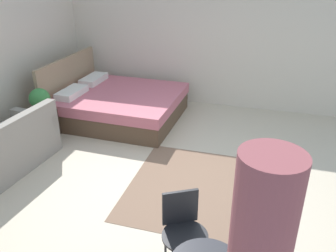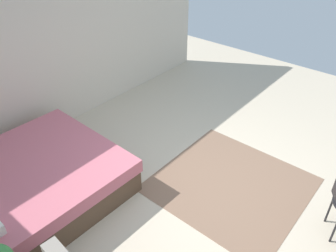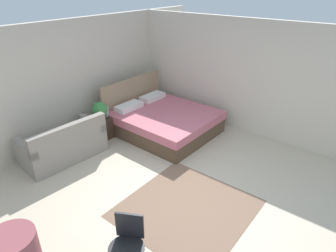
% 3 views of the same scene
% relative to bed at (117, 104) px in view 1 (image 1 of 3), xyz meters
% --- Properties ---
extents(ground_plane, '(9.06, 9.48, 0.02)m').
position_rel_bed_xyz_m(ground_plane, '(-1.75, -1.73, -0.30)').
color(ground_plane, beige).
extents(wall_right, '(0.12, 6.48, 2.57)m').
position_rel_bed_xyz_m(wall_right, '(1.28, -1.73, 1.00)').
color(wall_right, beige).
rests_on(wall_right, ground).
extents(area_rug, '(1.93, 1.88, 0.01)m').
position_rel_bed_xyz_m(area_rug, '(-1.85, -1.99, -0.28)').
color(area_rug, '#7F604C').
rests_on(area_rug, ground).
extents(bed, '(1.98, 2.25, 1.11)m').
position_rel_bed_xyz_m(bed, '(0.00, 0.00, 0.00)').
color(bed, brown).
rests_on(bed, ground).
extents(couch, '(1.65, 0.94, 0.85)m').
position_rel_bed_xyz_m(couch, '(-2.15, 0.81, 0.01)').
color(couch, gray).
rests_on(couch, ground).
extents(nightstand, '(0.42, 0.36, 0.48)m').
position_rel_bed_xyz_m(nightstand, '(-1.05, 0.86, -0.05)').
color(nightstand, '#38281E').
rests_on(nightstand, ground).
extents(potted_plant, '(0.34, 0.34, 0.42)m').
position_rel_bed_xyz_m(potted_plant, '(-1.15, 0.84, 0.43)').
color(potted_plant, '#935B3D').
rests_on(potted_plant, nightstand).
extents(vase, '(0.08, 0.08, 0.22)m').
position_rel_bed_xyz_m(vase, '(-0.93, 0.88, 0.30)').
color(vase, silver).
rests_on(vase, nightstand).
extents(cafe_chair_near_window, '(0.58, 0.58, 0.85)m').
position_rel_bed_xyz_m(cafe_chair_near_window, '(-3.21, -2.08, 0.25)').
color(cafe_chair_near_window, black).
rests_on(cafe_chair_near_window, ground).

